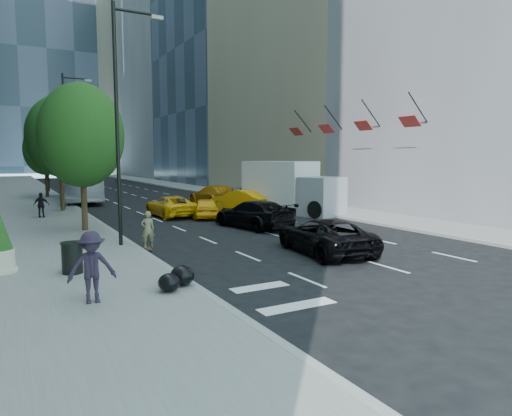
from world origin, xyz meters
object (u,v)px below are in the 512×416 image
skateboarder (148,232)px  box_truck (290,187)px  city_bus (80,181)px  black_sedan_lincoln (325,236)px  black_sedan_mercedes (253,214)px  trash_can (72,258)px

skateboarder → box_truck: 15.05m
city_bus → box_truck: bearing=-49.7°
black_sedan_lincoln → skateboarder: bearing=-25.4°
black_sedan_mercedes → trash_can: black_sedan_mercedes is taller
black_sedan_lincoln → trash_can: 9.48m
box_truck → trash_can: bearing=-159.1°
box_truck → trash_can: 19.58m
skateboarder → city_bus: size_ratio=0.12×
black_sedan_lincoln → black_sedan_mercedes: 7.34m
city_bus → box_truck: 20.36m
black_sedan_mercedes → city_bus: 22.53m
skateboarder → black_sedan_lincoln: size_ratio=0.30×
box_truck → black_sedan_lincoln: bearing=-132.5°
black_sedan_lincoln → box_truck: bearing=-109.5°
black_sedan_mercedes → trash_can: (-10.14, -6.44, -0.13)m
black_sedan_lincoln → box_truck: 13.93m
black_sedan_mercedes → skateboarder: bearing=15.5°
city_bus → box_truck: box_truck is taller
black_sedan_lincoln → city_bus: city_bus is taller
skateboarder → black_sedan_mercedes: (6.80, 3.30, -0.01)m
black_sedan_mercedes → trash_can: bearing=22.0°
black_sedan_mercedes → box_truck: (5.69, 5.03, 1.07)m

